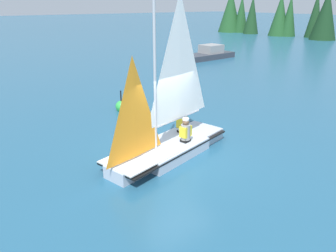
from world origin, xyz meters
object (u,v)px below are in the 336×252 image
Objects in this scene: sailor_helm at (185,134)px; motorboat_distant at (209,54)px; buoy_marker at (121,106)px; sailor_crew at (182,125)px; sailboat_main at (168,135)px.

motorboat_distant is (13.54, -13.69, -0.23)m from sailor_helm.
motorboat_distant reaches higher than buoy_marker.
sailor_crew is 1.17× the size of buoy_marker.
sailor_helm reaches higher than buoy_marker.
motorboat_distant is at bearing -150.29° from sailboat_main.
buoy_marker is at bearing -104.00° from sailor_crew.
sailboat_main is 0.57m from sailor_helm.
motorboat_distant is 15.67m from buoy_marker.
sailboat_main is 5.06m from buoy_marker.
sailor_helm is 0.84m from sailor_crew.
sailboat_main is 19.51m from motorboat_distant.
sailboat_main is at bearing -139.68° from motorboat_distant.
motorboat_distant is at bearing -148.78° from sailor_helm.
sailboat_main reaches higher than buoy_marker.
sailboat_main is 0.96× the size of motorboat_distant.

